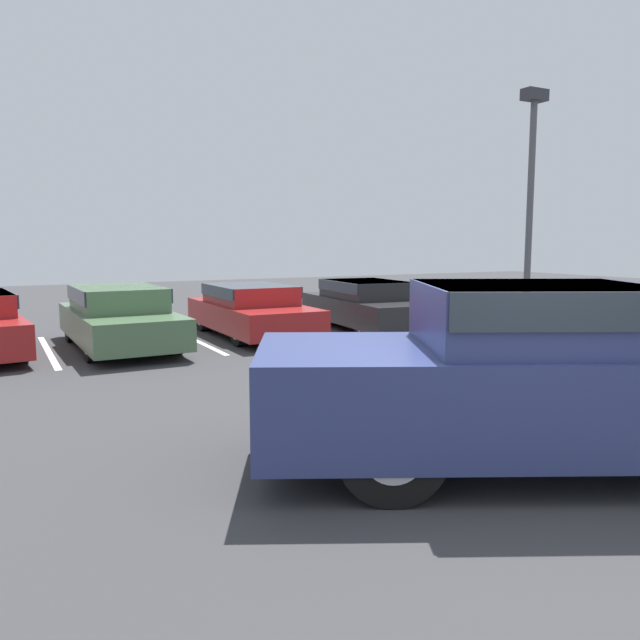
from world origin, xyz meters
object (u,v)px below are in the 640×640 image
parked_sedan_b (119,315)px  light_post (531,179)px  parked_sedan_d (367,303)px  wheel_stop_curb (306,315)px  parked_sedan_c (251,309)px  pickup_truck (564,377)px

parked_sedan_b → light_post: 11.13m
parked_sedan_b → parked_sedan_d: 6.04m
parked_sedan_d → light_post: 5.66m
parked_sedan_d → wheel_stop_curb: 2.75m
parked_sedan_c → light_post: 8.34m
pickup_truck → parked_sedan_b: (-2.49, 9.07, -0.22)m
pickup_truck → parked_sedan_c: 9.39m
light_post → wheel_stop_curb: (-5.01, 3.48, -3.76)m
parked_sedan_c → wheel_stop_curb: size_ratio=2.55×
pickup_truck → parked_sedan_d: size_ratio=1.30×
parked_sedan_b → wheel_stop_curb: 6.29m
parked_sedan_b → wheel_stop_curb: bearing=114.7°
parked_sedan_c → wheel_stop_curb: parked_sedan_c is taller
parked_sedan_c → wheel_stop_curb: (2.62, 2.44, -0.56)m
pickup_truck → wheel_stop_curb: (3.14, 11.81, -0.82)m
parked_sedan_c → wheel_stop_curb: 3.62m
parked_sedan_c → pickup_truck: bearing=-2.6°
parked_sedan_c → light_post: bearing=82.7°
pickup_truck → parked_sedan_d: pickup_truck is taller
pickup_truck → parked_sedan_c: bearing=113.4°
pickup_truck → parked_sedan_b: 9.41m
parked_sedan_d → parked_sedan_c: bearing=-89.2°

